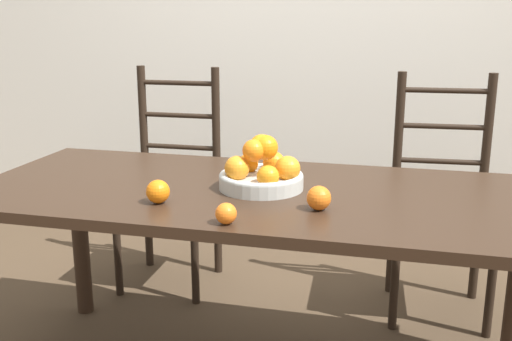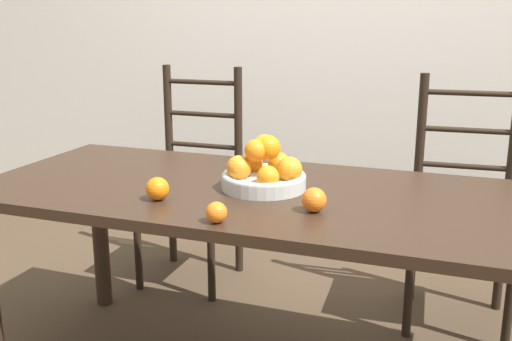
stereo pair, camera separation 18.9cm
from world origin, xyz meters
TOP-DOWN VIEW (x-y plane):
  - wall_back at (0.00, 1.48)m, footprint 8.00×0.06m
  - dining_table at (0.00, 0.00)m, footprint 1.93×0.83m
  - fruit_bowl at (0.00, 0.01)m, footprint 0.28×0.28m
  - orange_loose_0 at (0.22, -0.17)m, footprint 0.07×0.07m
  - orange_loose_1 at (-0.27, -0.22)m, footprint 0.07×0.07m
  - orange_loose_2 at (-0.01, -0.35)m, footprint 0.06×0.06m
  - chair_left at (-0.62, 0.75)m, footprint 0.43×0.41m
  - chair_right at (0.63, 0.75)m, footprint 0.44×0.43m

SIDE VIEW (x-z plane):
  - chair_left at x=-0.62m, z-range -0.03..1.02m
  - chair_right at x=0.63m, z-range -0.03..1.02m
  - dining_table at x=0.00m, z-range 0.28..1.00m
  - orange_loose_2 at x=-0.01m, z-range 0.73..0.79m
  - orange_loose_1 at x=-0.27m, z-range 0.73..0.80m
  - orange_loose_0 at x=0.22m, z-range 0.73..0.80m
  - fruit_bowl at x=0.00m, z-range 0.69..0.88m
  - wall_back at x=0.00m, z-range 0.00..2.60m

